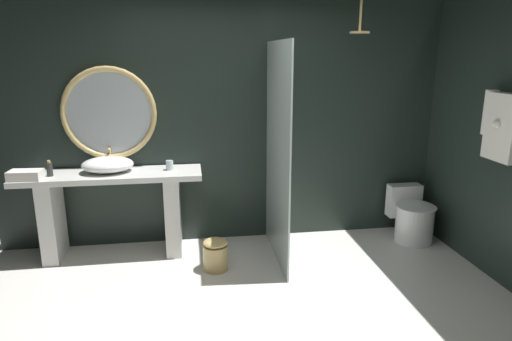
# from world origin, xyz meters

# --- Properties ---
(ground_plane) EXTENTS (5.76, 5.76, 0.00)m
(ground_plane) POSITION_xyz_m (0.00, 0.00, 0.00)
(ground_plane) COLOR silver
(back_wall_panel) EXTENTS (4.80, 0.10, 2.60)m
(back_wall_panel) POSITION_xyz_m (0.00, 1.90, 1.30)
(back_wall_panel) COLOR #1E2823
(back_wall_panel) RESTS_ON ground_plane
(side_wall_right) EXTENTS (0.10, 2.47, 2.60)m
(side_wall_right) POSITION_xyz_m (2.35, 0.76, 1.30)
(side_wall_right) COLOR #1E2823
(side_wall_right) RESTS_ON ground_plane
(vanity_counter) EXTENTS (1.78, 0.49, 0.87)m
(vanity_counter) POSITION_xyz_m (-1.19, 1.58, 0.54)
(vanity_counter) COLOR silver
(vanity_counter) RESTS_ON ground_plane
(vessel_sink) EXTENTS (0.50, 0.41, 0.21)m
(vessel_sink) POSITION_xyz_m (-1.21, 1.62, 0.94)
(vessel_sink) COLOR white
(vessel_sink) RESTS_ON vanity_counter
(tumbler_cup) EXTENTS (0.07, 0.07, 0.10)m
(tumbler_cup) POSITION_xyz_m (-0.61, 1.61, 0.91)
(tumbler_cup) COLOR silver
(tumbler_cup) RESTS_ON vanity_counter
(soap_dispenser) EXTENTS (0.06, 0.06, 0.15)m
(soap_dispenser) POSITION_xyz_m (-1.73, 1.54, 0.94)
(soap_dispenser) COLOR #282D28
(soap_dispenser) RESTS_ON vanity_counter
(round_wall_mirror) EXTENTS (0.94, 0.06, 0.94)m
(round_wall_mirror) POSITION_xyz_m (-1.19, 1.81, 1.42)
(round_wall_mirror) COLOR tan
(shower_glass_panel) EXTENTS (0.02, 1.12, 2.12)m
(shower_glass_panel) POSITION_xyz_m (0.43, 1.29, 1.06)
(shower_glass_panel) COLOR silver
(shower_glass_panel) RESTS_ON ground_plane
(rain_shower_head) EXTENTS (0.19, 0.19, 0.31)m
(rain_shower_head) POSITION_xyz_m (1.25, 1.47, 2.23)
(rain_shower_head) COLOR tan
(hanging_bathrobe) EXTENTS (0.20, 0.52, 0.63)m
(hanging_bathrobe) POSITION_xyz_m (2.21, 0.54, 1.43)
(hanging_bathrobe) COLOR tan
(toilet) EXTENTS (0.42, 0.59, 0.57)m
(toilet) POSITION_xyz_m (1.99, 1.49, 0.25)
(toilet) COLOR white
(toilet) RESTS_ON ground_plane
(waste_bin) EXTENTS (0.24, 0.24, 0.31)m
(waste_bin) POSITION_xyz_m (-0.20, 1.09, 0.16)
(waste_bin) COLOR tan
(waste_bin) RESTS_ON ground_plane
(folded_hand_towel) EXTENTS (0.30, 0.19, 0.09)m
(folded_hand_towel) POSITION_xyz_m (-1.92, 1.44, 0.91)
(folded_hand_towel) COLOR silver
(folded_hand_towel) RESTS_ON vanity_counter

